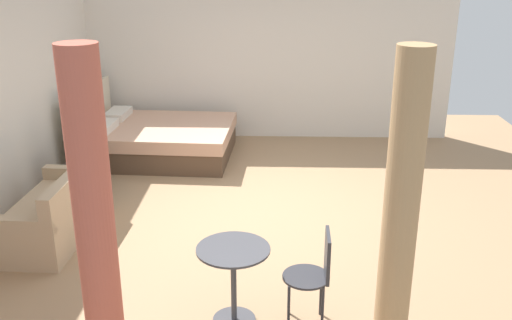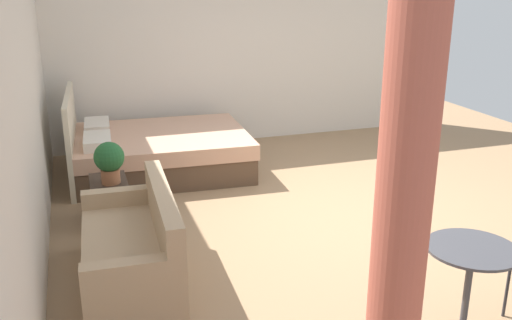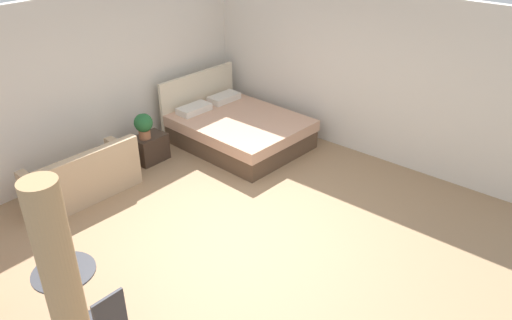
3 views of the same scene
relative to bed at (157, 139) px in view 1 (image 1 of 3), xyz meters
name	(u,v)px [view 1 (image 1 of 3)]	position (x,y,z in m)	size (l,w,h in m)	color
ground_plane	(264,210)	(-1.97, -1.74, -0.30)	(9.32, 9.25, 0.02)	#9E7A56
wall_back	(5,101)	(-1.97, 1.39, 1.09)	(9.32, 0.12, 2.76)	silver
wall_right	(268,58)	(1.19, -1.74, 1.09)	(0.12, 6.25, 2.76)	silver
bed	(157,139)	(0.00, 0.00, 0.00)	(1.87, 2.33, 1.11)	brown
couch	(55,214)	(-2.78, 0.60, -0.01)	(1.62, 0.81, 0.81)	tan
nightstand	(85,175)	(-1.43, 0.70, -0.06)	(0.55, 0.37, 0.46)	#38281E
potted_plant	(80,144)	(-1.53, 0.68, 0.42)	(0.31, 0.31, 0.43)	#935B3D
balcony_table	(233,271)	(-4.31, -1.53, 0.21)	(0.63, 0.63, 0.72)	#3F3F44
cafe_chair_near_window	(316,270)	(-4.33, -2.23, 0.25)	(0.42, 0.42, 0.88)	#2D2D33
curtain_left	(400,223)	(-4.88, -2.76, 0.97)	(0.25, 0.25, 2.51)	tan
curtain_right	(94,218)	(-4.88, -0.57, 0.97)	(0.29, 0.29, 2.51)	#C15B47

